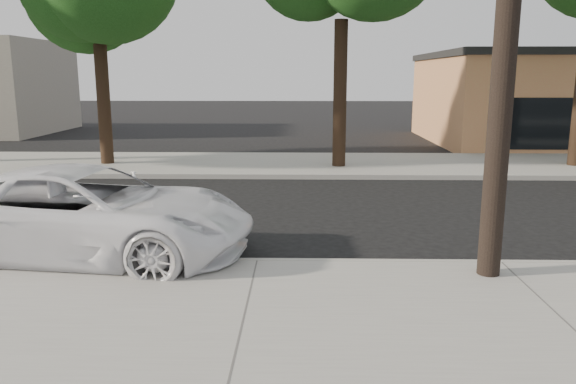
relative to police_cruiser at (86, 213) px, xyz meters
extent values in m
plane|color=black|center=(2.99, 1.61, -0.80)|extent=(120.00, 120.00, 0.00)
cube|color=gray|center=(2.99, -2.69, -0.73)|extent=(90.00, 4.40, 0.15)
cube|color=gray|center=(2.99, 10.11, -0.73)|extent=(90.00, 5.00, 0.15)
cube|color=#9E9B93|center=(2.99, -0.49, -0.73)|extent=(90.00, 0.12, 0.16)
cylinder|color=black|center=(-3.01, 9.81, 1.47)|extent=(0.44, 0.44, 4.25)
cylinder|color=black|center=(4.99, 9.41, 1.72)|extent=(0.44, 0.44, 4.75)
imported|color=white|center=(0.00, 0.00, 0.00)|extent=(6.04, 3.28, 1.61)
camera|label=1|loc=(3.70, -9.34, 2.34)|focal=35.00mm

